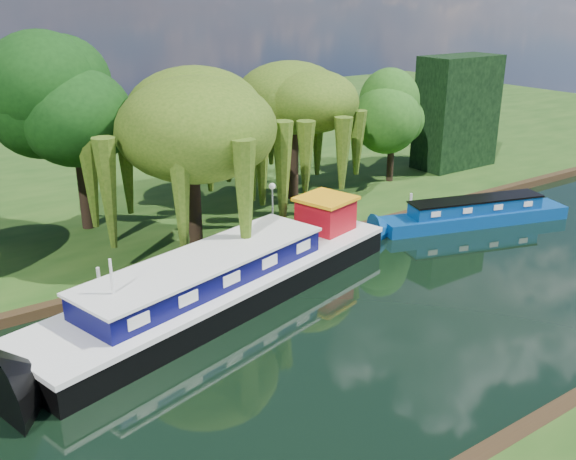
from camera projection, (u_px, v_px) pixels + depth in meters
ground at (400, 310)px, 27.17m from camera, size 120.00×120.00×0.00m
far_bank at (111, 151)px, 53.20m from camera, size 120.00×52.00×0.45m
dutch_barge at (227, 279)px, 27.78m from camera, size 19.05×8.78×3.92m
narrowboat at (475, 214)px, 37.04m from camera, size 11.53×5.22×1.67m
willow_left at (190, 127)px, 31.02m from camera, size 6.96×6.96×8.34m
willow_right at (293, 112)px, 38.60m from camera, size 6.11×6.11×7.45m
tree_far_mid at (75, 107)px, 33.11m from camera, size 5.86×5.86×9.59m
tree_far_right at (393, 115)px, 42.59m from camera, size 3.98×3.98×6.52m
conifer_hedge at (457, 112)px, 46.57m from camera, size 6.00×3.00×8.00m
lamppost at (272, 193)px, 34.66m from camera, size 0.36×0.36×2.56m
mooring_posts at (279, 234)px, 33.02m from camera, size 19.16×0.16×1.00m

